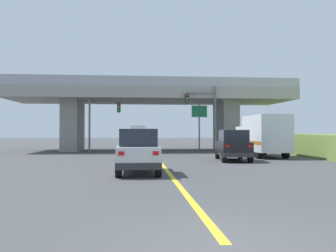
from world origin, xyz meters
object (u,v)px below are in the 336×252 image
object	(u,v)px
sedan_oncoming	(139,139)
traffic_signal_farside	(100,116)
box_truck	(263,135)
semi_truck_distant	(138,134)
suv_crossing	(233,145)
suv_lead	(138,151)
traffic_signal_nearside	(206,111)
highway_sign	(199,117)

from	to	relation	value
sedan_oncoming	traffic_signal_farside	bearing A→B (deg)	-108.38
box_truck	semi_truck_distant	xyz separation A→B (m)	(-9.34, 32.13, -0.08)
suv_crossing	sedan_oncoming	world-z (taller)	same
suv_crossing	suv_lead	bearing A→B (deg)	-127.65
traffic_signal_nearside	suv_crossing	bearing A→B (deg)	-90.03
traffic_signal_nearside	suv_lead	bearing A→B (deg)	-111.67
box_truck	traffic_signal_farside	distance (m)	14.57
highway_sign	suv_crossing	bearing A→B (deg)	-88.72
suv_lead	box_truck	world-z (taller)	box_truck
suv_crossing	highway_sign	world-z (taller)	highway_sign
sedan_oncoming	semi_truck_distant	distance (m)	14.54
box_truck	suv_crossing	bearing A→B (deg)	-133.89
semi_truck_distant	suv_crossing	bearing A→B (deg)	-80.31
traffic_signal_nearside	highway_sign	bearing A→B (deg)	97.63
box_truck	semi_truck_distant	distance (m)	33.46
traffic_signal_farside	semi_truck_distant	xyz separation A→B (m)	(3.57, 25.61, -1.84)
suv_crossing	highway_sign	bearing A→B (deg)	97.16
suv_lead	sedan_oncoming	world-z (taller)	same
sedan_oncoming	traffic_signal_nearside	size ratio (longest dim) A/B	0.76
suv_lead	box_truck	xyz separation A→B (m)	(9.53, 9.99, 0.62)
semi_truck_distant	sedan_oncoming	bearing A→B (deg)	-89.55
box_truck	traffic_signal_nearside	bearing A→B (deg)	119.51
suv_crossing	traffic_signal_farside	size ratio (longest dim) A/B	0.84
suv_crossing	box_truck	world-z (taller)	box_truck
sedan_oncoming	box_truck	bearing A→B (deg)	-62.34
sedan_oncoming	highway_sign	distance (m)	11.72
traffic_signal_nearside	highway_sign	distance (m)	1.95
traffic_signal_farside	highway_sign	bearing A→B (deg)	6.86
box_truck	semi_truck_distant	bearing A→B (deg)	106.21
semi_truck_distant	highway_sign	bearing A→B (deg)	-76.62
suv_lead	box_truck	size ratio (longest dim) A/B	0.67
suv_crossing	semi_truck_distant	world-z (taller)	semi_truck_distant
suv_crossing	sedan_oncoming	bearing A→B (deg)	111.71
suv_lead	traffic_signal_nearside	world-z (taller)	traffic_signal_nearside
traffic_signal_farside	semi_truck_distant	distance (m)	25.92
suv_lead	traffic_signal_nearside	bearing A→B (deg)	68.33
highway_sign	semi_truck_distant	bearing A→B (deg)	103.38
suv_crossing	highway_sign	xyz separation A→B (m)	(-0.25, 11.05, 2.39)
traffic_signal_farside	box_truck	bearing A→B (deg)	-26.80
suv_crossing	box_truck	xyz separation A→B (m)	(3.27, 3.40, 0.62)
sedan_oncoming	semi_truck_distant	xyz separation A→B (m)	(-0.11, 14.53, 0.54)
traffic_signal_nearside	semi_truck_distant	size ratio (longest dim) A/B	0.82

